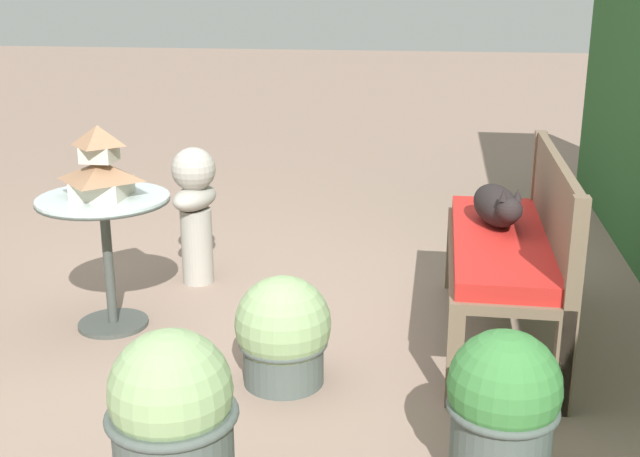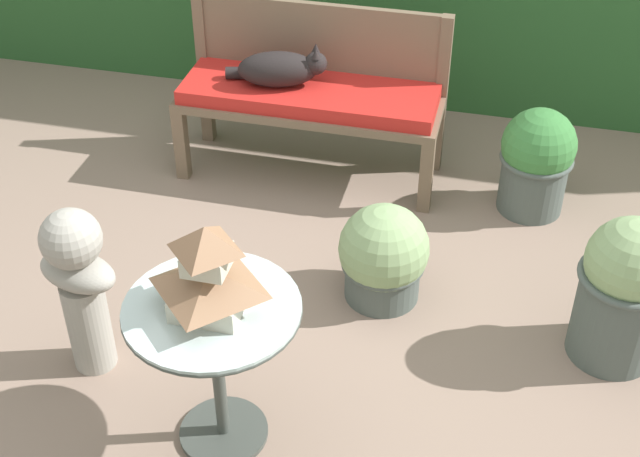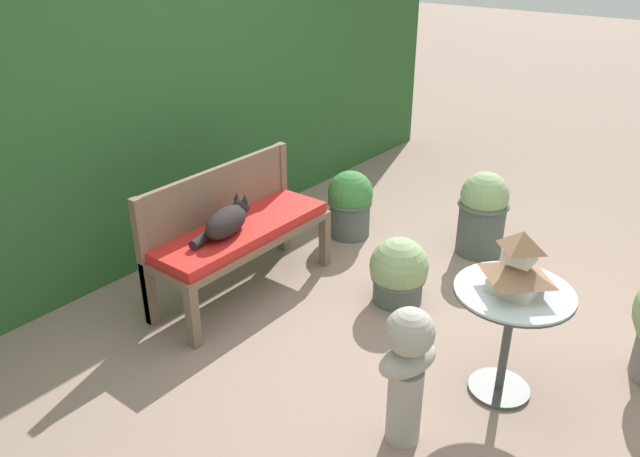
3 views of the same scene
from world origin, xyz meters
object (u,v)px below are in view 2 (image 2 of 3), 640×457
(cat, at_px, (280,69))
(pagoda_birdhouse, at_px, (208,274))
(patio_table, at_px, (215,337))
(potted_plant_path_edge, at_px, (383,256))
(potted_plant_bench_right, at_px, (536,160))
(potted_plant_table_far, at_px, (624,289))
(garden_bench, at_px, (310,101))
(garden_bust, at_px, (79,279))

(cat, height_order, pagoda_birdhouse, pagoda_birdhouse)
(patio_table, bearing_deg, potted_plant_path_edge, 64.91)
(cat, bearing_deg, potted_plant_path_edge, -65.32)
(cat, distance_m, potted_plant_bench_right, 1.27)
(potted_plant_table_far, relative_size, potted_plant_path_edge, 1.43)
(patio_table, relative_size, potted_plant_path_edge, 1.40)
(pagoda_birdhouse, xyz_separation_m, potted_plant_path_edge, (0.41, 0.87, -0.54))
(pagoda_birdhouse, bearing_deg, potted_plant_bench_right, 59.44)
(garden_bench, distance_m, potted_plant_path_edge, 1.01)
(garden_bust, xyz_separation_m, potted_plant_table_far, (1.93, 0.53, -0.10))
(pagoda_birdhouse, bearing_deg, patio_table, 97.13)
(potted_plant_bench_right, bearing_deg, patio_table, -120.56)
(garden_bench, height_order, potted_plant_path_edge, garden_bench)
(cat, height_order, potted_plant_table_far, cat)
(cat, distance_m, patio_table, 1.72)
(garden_bench, height_order, patio_table, patio_table)
(garden_bust, relative_size, potted_plant_bench_right, 1.37)
(potted_plant_bench_right, height_order, potted_plant_path_edge, potted_plant_bench_right)
(cat, relative_size, garden_bust, 0.70)
(potted_plant_table_far, bearing_deg, patio_table, -150.73)
(potted_plant_table_far, height_order, potted_plant_path_edge, potted_plant_table_far)
(cat, distance_m, garden_bust, 1.52)
(potted_plant_path_edge, bearing_deg, patio_table, -115.09)
(pagoda_birdhouse, distance_m, potted_plant_path_edge, 1.10)
(potted_plant_path_edge, bearing_deg, cat, 128.71)
(potted_plant_path_edge, bearing_deg, potted_plant_table_far, -7.57)
(garden_bust, bearing_deg, garden_bench, 85.68)
(garden_bench, xyz_separation_m, garden_bust, (-0.48, -1.49, 0.01))
(garden_bench, relative_size, potted_plant_bench_right, 2.44)
(garden_bench, distance_m, potted_plant_bench_right, 1.10)
(pagoda_birdhouse, height_order, potted_plant_table_far, pagoda_birdhouse)
(garden_bench, relative_size, patio_table, 2.09)
(patio_table, relative_size, potted_plant_bench_right, 1.17)
(garden_bench, xyz_separation_m, potted_plant_table_far, (1.45, -0.97, -0.08))
(pagoda_birdhouse, xyz_separation_m, garden_bust, (-0.60, 0.22, -0.33))
(garden_bench, xyz_separation_m, potted_plant_bench_right, (1.09, -0.06, -0.14))
(patio_table, xyz_separation_m, potted_plant_table_far, (1.34, 0.75, -0.15))
(potted_plant_path_edge, bearing_deg, pagoda_birdhouse, -115.09)
(garden_bench, distance_m, potted_plant_table_far, 1.75)
(patio_table, xyz_separation_m, potted_plant_path_edge, (0.41, 0.87, -0.27))
(garden_bust, relative_size, potted_plant_table_far, 1.14)
(cat, relative_size, potted_plant_path_edge, 1.15)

